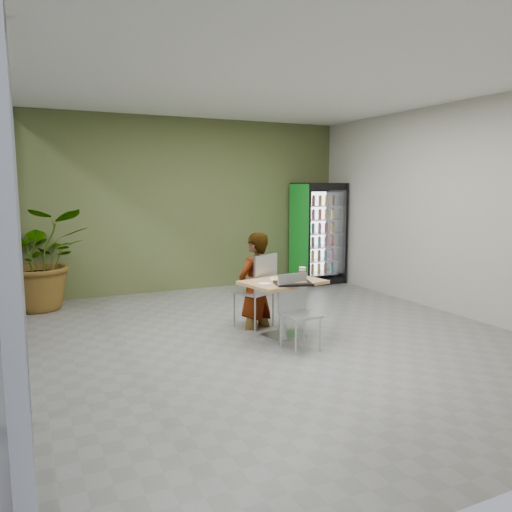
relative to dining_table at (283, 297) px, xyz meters
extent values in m
plane|color=slate|center=(-0.05, -0.04, -0.54)|extent=(7.00, 7.00, 0.00)
cube|color=tan|center=(0.00, 0.00, 0.19)|extent=(1.11, 0.88, 0.04)
cylinder|color=#B6B8BB|center=(0.00, 0.00, -0.18)|extent=(0.10, 0.10, 0.71)
cube|color=#B6B8BB|center=(0.00, 0.00, -0.52)|extent=(0.57, 0.49, 0.04)
cube|color=#B6B8BB|center=(-0.11, 0.65, -0.05)|extent=(0.60, 0.60, 0.03)
cube|color=#B6B8BB|center=(-0.03, 0.45, 0.23)|extent=(0.43, 0.21, 0.54)
cylinder|color=#B6B8BB|center=(-0.01, 0.91, -0.29)|extent=(0.03, 0.03, 0.49)
cylinder|color=#B6B8BB|center=(-0.37, 0.75, -0.29)|extent=(0.03, 0.03, 0.49)
cylinder|color=#B6B8BB|center=(0.14, 0.55, -0.29)|extent=(0.03, 0.03, 0.49)
cylinder|color=#B6B8BB|center=(-0.21, 0.39, -0.29)|extent=(0.03, 0.03, 0.49)
cube|color=#B6B8BB|center=(-0.05, -0.53, -0.11)|extent=(0.42, 0.42, 0.03)
cube|color=#B6B8BB|center=(-0.05, -0.34, 0.13)|extent=(0.40, 0.05, 0.47)
cylinder|color=#B6B8BB|center=(-0.21, -0.70, -0.32)|extent=(0.02, 0.02, 0.43)
cylinder|color=#B6B8BB|center=(0.13, -0.69, -0.32)|extent=(0.02, 0.02, 0.43)
cylinder|color=#B6B8BB|center=(-0.22, -0.36, -0.32)|extent=(0.02, 0.02, 0.43)
cylinder|color=#B6B8BB|center=(0.12, -0.35, -0.32)|extent=(0.02, 0.02, 0.43)
imported|color=black|center=(-0.11, 0.60, -0.02)|extent=(0.71, 0.60, 1.63)
cylinder|color=white|center=(0.00, 0.10, 0.22)|extent=(0.25, 0.25, 0.01)
cylinder|color=white|center=(0.28, -0.02, 0.29)|extent=(0.08, 0.08, 0.15)
cylinder|color=red|center=(0.28, -0.02, 0.28)|extent=(0.09, 0.09, 0.08)
cylinder|color=white|center=(0.28, -0.02, 0.37)|extent=(0.09, 0.09, 0.01)
cube|color=white|center=(-0.33, -0.13, 0.22)|extent=(0.16, 0.16, 0.02)
cube|color=black|center=(0.00, -0.26, 0.23)|extent=(0.52, 0.43, 0.03)
cube|color=black|center=(2.43, 3.01, 0.47)|extent=(0.94, 0.74, 2.01)
cube|color=green|center=(1.97, 3.01, 0.47)|extent=(0.04, 0.69, 1.97)
cube|color=silver|center=(2.43, 2.67, 0.49)|extent=(0.72, 0.04, 1.61)
imported|color=#27632C|center=(-2.74, 2.98, 0.27)|extent=(1.50, 1.31, 1.62)
camera|label=1|loc=(-2.99, -5.53, 1.42)|focal=35.00mm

